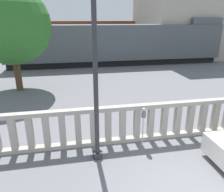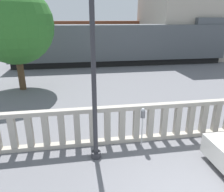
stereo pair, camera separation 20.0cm
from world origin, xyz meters
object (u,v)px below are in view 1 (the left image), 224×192
at_px(train_far, 88,36).
at_px(tree_left, 11,25).
at_px(parking_meter, 144,116).
at_px(train_near, 118,44).
at_px(lamppost, 94,25).

bearing_deg(train_far, tree_left, -109.30).
xyz_separation_m(parking_meter, train_far, (0.12, 22.86, 0.91)).
bearing_deg(train_near, lamppost, -104.67).
bearing_deg(train_near, parking_meter, -98.91).
xyz_separation_m(train_far, tree_left, (-5.47, -15.62, 1.75)).
bearing_deg(parking_meter, tree_left, 126.48).
height_order(parking_meter, train_near, train_near).
distance_m(train_near, tree_left, 10.37).
xyz_separation_m(parking_meter, tree_left, (-5.35, 7.24, 2.67)).
bearing_deg(tree_left, train_far, 70.70).
relative_size(lamppost, parking_meter, 4.57).
height_order(lamppost, train_near, lamppost).
relative_size(lamppost, tree_left, 1.06).
distance_m(lamppost, train_far, 23.44).
distance_m(train_far, tree_left, 16.64).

